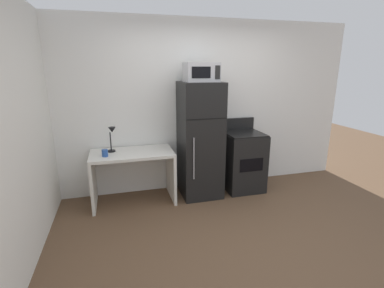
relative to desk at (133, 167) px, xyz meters
The scene contains 9 objects.
ground_plane 1.80m from the desk, 50.09° to the right, with size 12.00×12.00×0.00m, color brown.
wall_back_white 1.40m from the desk, 19.11° to the left, with size 5.00×0.10×2.60m, color white.
wall_left_brick 1.88m from the desk, 129.79° to the right, with size 0.10×4.00×2.60m, color silver.
desk is the anchor object (origin of this frame).
desk_lamp 0.54m from the desk, 162.00° to the left, with size 0.14×0.12×0.35m.
coffee_mug 0.46m from the desk, 162.35° to the right, with size 0.08×0.08×0.10m, color #264C99.
refrigerator 1.05m from the desk, ahead, with size 0.58×0.64×1.70m.
microwave 1.65m from the desk, ahead, with size 0.46×0.35×0.26m.
oven_range 1.71m from the desk, ahead, with size 0.58×0.61×1.10m.
Camera 1 is at (-1.29, -2.54, 1.90)m, focal length 26.37 mm.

